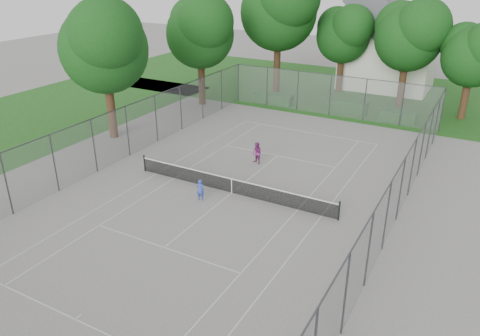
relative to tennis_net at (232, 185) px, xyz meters
The scene contains 17 objects.
ground 0.51m from the tennis_net, ahead, with size 120.00×120.00×0.00m, color slate.
grass_far 26.00m from the tennis_net, 90.00° to the left, with size 60.00×20.00×0.00m, color #1A4C15.
court_markings 0.50m from the tennis_net, ahead, with size 11.03×23.83×0.01m.
tennis_net is the anchor object (origin of this frame).
perimeter_fence 1.30m from the tennis_net, ahead, with size 18.08×34.08×3.52m.
tree_far_left 24.35m from the tennis_net, 108.26° to the left, with size 8.44×7.71×12.13m.
tree_far_midleft 25.64m from the tennis_net, 93.83° to the left, with size 5.99×5.47×8.61m.
tree_far_midright 24.00m from the tennis_net, 77.86° to the left, with size 6.67×6.09×9.59m.
tree_far_right 24.27m from the tennis_net, 64.36° to the left, with size 5.69×5.20×8.18m.
tree_side_back 19.48m from the tennis_net, 128.23° to the left, with size 6.91×6.31×9.93m.
tree_side_front 14.54m from the tennis_net, 163.28° to the left, with size 7.18×6.55×10.32m.
hedge_left 18.77m from the tennis_net, 107.83° to the left, with size 3.75×1.13×0.94m, color #164517.
hedge_mid 18.51m from the tennis_net, 86.15° to the left, with size 3.30×0.94×1.04m, color #164517.
hedge_right 18.82m from the tennis_net, 72.53° to the left, with size 2.91×1.07×0.87m, color #164517.
house 29.25m from the tennis_net, 86.01° to the left, with size 8.74×6.77×10.88m.
girl_player 1.93m from the tennis_net, 125.57° to the right, with size 0.46×0.30×1.27m, color #314AB7.
woman_player 4.60m from the tennis_net, 98.39° to the left, with size 0.71×0.56×1.47m, color #812B6E.
Camera 1 is at (12.07, -20.91, 12.43)m, focal length 35.00 mm.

